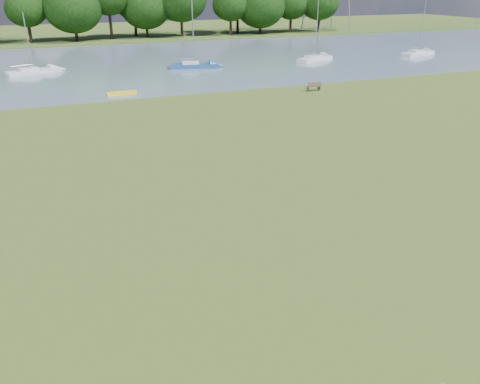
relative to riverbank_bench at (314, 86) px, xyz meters
name	(u,v)px	position (x,y,z in m)	size (l,w,h in m)	color
ground	(207,202)	(-16.70, -19.18, -0.42)	(220.00, 220.00, 0.00)	#58672C
river	(100,65)	(-16.70, 22.82, -0.42)	(220.00, 40.00, 0.10)	slate
far_bank	(80,40)	(-16.70, 52.82, -0.42)	(220.00, 20.00, 0.40)	#4C6626
riverbank_bench	(314,86)	(0.00, 0.00, 0.00)	(1.37, 0.41, 0.84)	brown
kayak	(122,93)	(-16.80, 4.93, -0.24)	(2.61, 0.61, 0.26)	yellow
tree_line	(14,3)	(-26.11, 48.82, 5.82)	(124.22, 8.66, 10.49)	black
sailboat_0	(32,70)	(-24.24, 19.15, 0.03)	(5.68, 3.28, 6.35)	silver
sailboat_1	(418,52)	(24.94, 14.83, 0.08)	(5.63, 2.73, 8.19)	silver
sailboat_2	(194,64)	(-6.72, 16.20, 0.08)	(5.79, 2.82, 7.38)	#244B84
sailboat_4	(315,57)	(9.30, 15.88, 0.03)	(5.81, 3.74, 7.53)	silver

